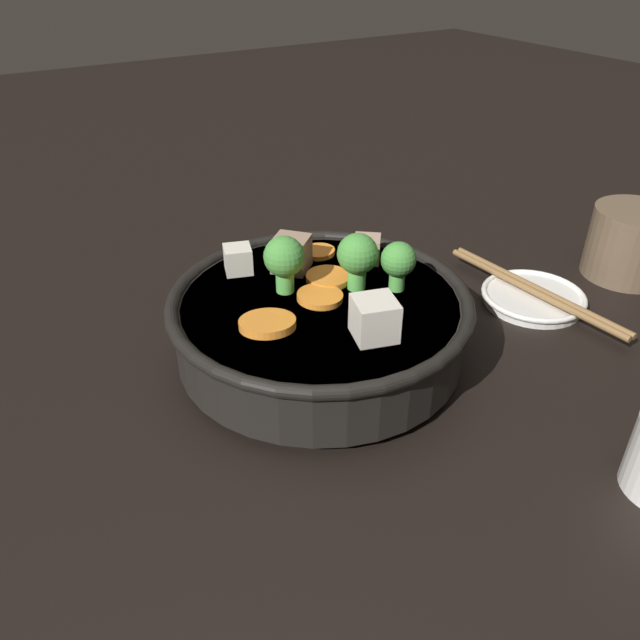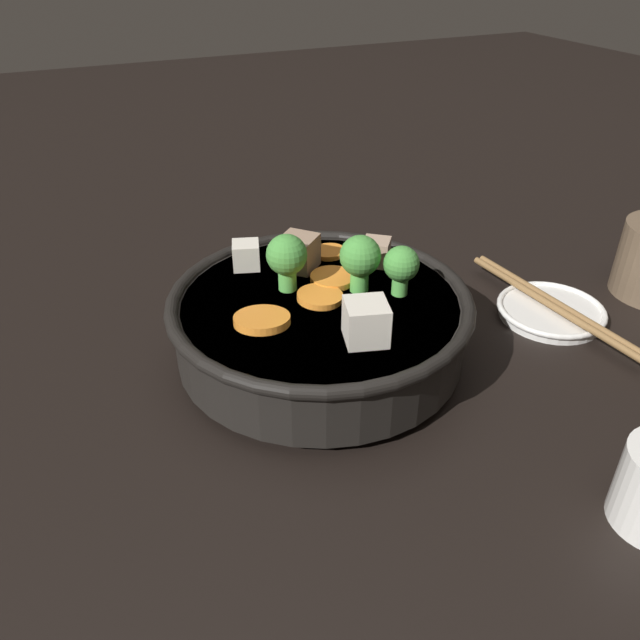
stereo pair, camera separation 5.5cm
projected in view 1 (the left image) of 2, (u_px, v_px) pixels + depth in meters
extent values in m
plane|color=black|center=(320.00, 358.00, 0.58)|extent=(3.00, 3.00, 0.00)
cylinder|color=black|center=(320.00, 354.00, 0.58)|extent=(0.14, 0.14, 0.01)
cylinder|color=black|center=(320.00, 325.00, 0.56)|extent=(0.26, 0.26, 0.05)
torus|color=black|center=(320.00, 299.00, 0.54)|extent=(0.27, 0.27, 0.01)
cylinder|color=brown|center=(320.00, 314.00, 0.55)|extent=(0.24, 0.24, 0.03)
cylinder|color=orange|center=(319.00, 296.00, 0.54)|extent=(0.04, 0.04, 0.01)
cylinder|color=orange|center=(319.00, 252.00, 0.62)|extent=(0.05, 0.05, 0.01)
cylinder|color=orange|center=(328.00, 278.00, 0.57)|extent=(0.05, 0.05, 0.01)
cylinder|color=orange|center=(267.00, 323.00, 0.51)|extent=(0.06, 0.06, 0.01)
cylinder|color=#59B84C|center=(397.00, 280.00, 0.55)|extent=(0.01, 0.01, 0.02)
sphere|color=#47933D|center=(398.00, 259.00, 0.54)|extent=(0.03, 0.03, 0.03)
cylinder|color=#59B84C|center=(285.00, 280.00, 0.55)|extent=(0.02, 0.02, 0.02)
sphere|color=#47933D|center=(284.00, 257.00, 0.54)|extent=(0.04, 0.04, 0.04)
cylinder|color=#59B84C|center=(358.00, 278.00, 0.55)|extent=(0.02, 0.02, 0.02)
sphere|color=#47933D|center=(358.00, 254.00, 0.54)|extent=(0.04, 0.04, 0.04)
cube|color=tan|center=(367.00, 249.00, 0.60)|extent=(0.03, 0.03, 0.02)
cube|color=silver|center=(238.00, 259.00, 0.58)|extent=(0.03, 0.03, 0.02)
cube|color=silver|center=(375.00, 318.00, 0.49)|extent=(0.04, 0.04, 0.03)
cube|color=#9E7F66|center=(291.00, 254.00, 0.58)|extent=(0.05, 0.05, 0.03)
cylinder|color=white|center=(533.00, 299.00, 0.66)|extent=(0.10, 0.10, 0.01)
torus|color=white|center=(534.00, 295.00, 0.65)|extent=(0.11, 0.11, 0.01)
cylinder|color=brown|center=(631.00, 243.00, 0.69)|extent=(0.09, 0.09, 0.08)
cylinder|color=olive|center=(532.00, 291.00, 0.65)|extent=(0.22, 0.02, 0.01)
cylinder|color=olive|center=(537.00, 289.00, 0.65)|extent=(0.22, 0.02, 0.01)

